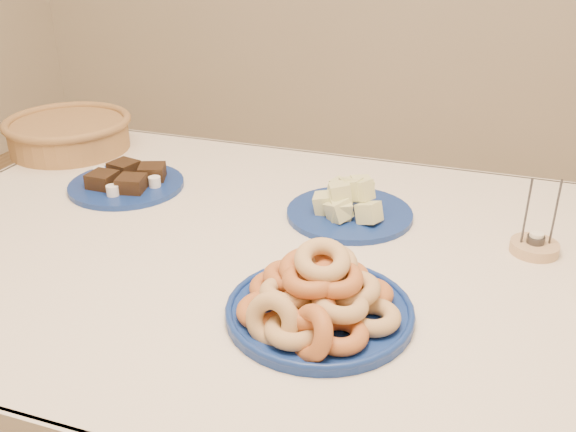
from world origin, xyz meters
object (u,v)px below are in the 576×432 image
object	(u,v)px
dining_table	(296,296)
melon_plate	(349,205)
donut_platter	(318,299)
candle_holder	(535,246)
brownie_plate	(127,182)
wicker_basket	(69,132)

from	to	relation	value
dining_table	melon_plate	world-z (taller)	melon_plate
donut_platter	candle_holder	distance (m)	0.49
donut_platter	brownie_plate	size ratio (longest dim) A/B	1.25
candle_holder	melon_plate	bearing A→B (deg)	174.86
candle_holder	donut_platter	bearing A→B (deg)	-133.56
brownie_plate	candle_holder	bearing A→B (deg)	-1.08
dining_table	wicker_basket	world-z (taller)	wicker_basket
brownie_plate	candle_holder	size ratio (longest dim) A/B	2.03
candle_holder	brownie_plate	bearing A→B (deg)	178.92
brownie_plate	wicker_basket	xyz separation A→B (m)	(-0.30, 0.19, 0.03)
donut_platter	candle_holder	xyz separation A→B (m)	(0.34, 0.35, -0.02)
dining_table	wicker_basket	size ratio (longest dim) A/B	3.75
wicker_basket	donut_platter	bearing A→B (deg)	-32.15
dining_table	brownie_plate	bearing A→B (deg)	161.17
dining_table	candle_holder	size ratio (longest dim) A/B	11.01
dining_table	wicker_basket	distance (m)	0.87
melon_plate	donut_platter	bearing A→B (deg)	-83.21
donut_platter	brownie_plate	bearing A→B (deg)	147.88
donut_platter	wicker_basket	bearing A→B (deg)	147.85
brownie_plate	candle_holder	xyz separation A→B (m)	(0.93, -0.02, -0.00)
melon_plate	wicker_basket	bearing A→B (deg)	168.63
candle_holder	wicker_basket	bearing A→B (deg)	170.55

